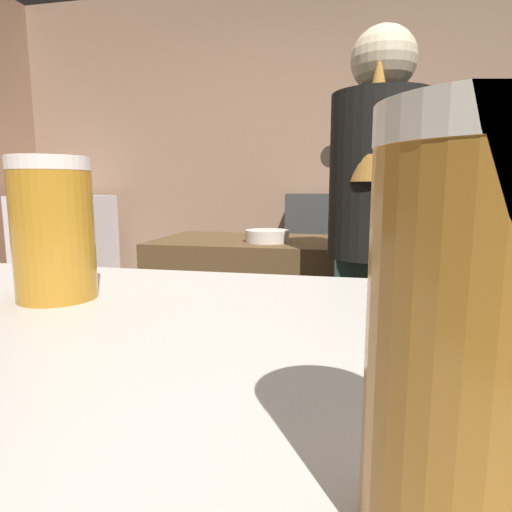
{
  "coord_description": "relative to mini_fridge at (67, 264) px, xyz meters",
  "views": [
    {
      "loc": [
        0.21,
        -1.36,
        1.17
      ],
      "look_at": [
        0.08,
        -0.75,
        1.07
      ],
      "focal_mm": 30.72,
      "sensor_mm": 36.0,
      "label": 1
    }
  ],
  "objects": [
    {
      "name": "wall_back",
      "position": [
        2.03,
        0.45,
        0.8
      ],
      "size": [
        5.2,
        0.1,
        2.7
      ],
      "primitive_type": "cube",
      "color": "#9A765C",
      "rests_on": "ground"
    },
    {
      "name": "prep_counter",
      "position": [
        2.38,
        -1.06,
        -0.09
      ],
      "size": [
        2.1,
        0.6,
        0.92
      ],
      "primitive_type": "cube",
      "color": "brown",
      "rests_on": "ground"
    },
    {
      "name": "back_shelf",
      "position": [
        2.26,
        0.17,
        0.01
      ],
      "size": [
        0.94,
        0.36,
        1.12
      ],
      "primitive_type": "cube",
      "color": "#3C3E3D",
      "rests_on": "ground"
    },
    {
      "name": "mini_fridge",
      "position": [
        0.0,
        0.0,
        0.0
      ],
      "size": [
        0.64,
        0.58,
        1.1
      ],
      "color": "white",
      "rests_on": "ground"
    },
    {
      "name": "bartender",
      "position": [
        2.34,
        -1.51,
        0.43
      ],
      "size": [
        0.47,
        0.54,
        1.7
      ],
      "rotation": [
        0.0,
        0.0,
        1.39
      ],
      "color": "#243736",
      "rests_on": "ground"
    },
    {
      "name": "knife_block",
      "position": [
        2.76,
        -1.14,
        0.47
      ],
      "size": [
        0.1,
        0.08,
        0.29
      ],
      "color": "#855F42",
      "rests_on": "prep_counter"
    },
    {
      "name": "mixing_bowl",
      "position": [
        1.88,
        -1.15,
        0.4
      ],
      "size": [
        0.2,
        0.2,
        0.06
      ],
      "primitive_type": "cylinder",
      "color": "beige",
      "rests_on": "prep_counter"
    },
    {
      "name": "chefs_knife",
      "position": [
        2.62,
        -1.11,
        0.37
      ],
      "size": [
        0.24,
        0.07,
        0.01
      ],
      "primitive_type": "cube",
      "rotation": [
        0.0,
        0.0,
        -0.16
      ],
      "color": "silver",
      "rests_on": "prep_counter"
    },
    {
      "name": "pint_glass_near",
      "position": [
        2.28,
        -2.97,
        0.57
      ],
      "size": [
        0.07,
        0.07,
        0.14
      ],
      "color": "#A96D26",
      "rests_on": "bar_counter"
    },
    {
      "name": "pint_glass_far",
      "position": [
        1.94,
        -2.71,
        0.57
      ],
      "size": [
        0.08,
        0.08,
        0.15
      ],
      "color": "#BF7F23",
      "rests_on": "bar_counter"
    },
    {
      "name": "bottle_soy",
      "position": [
        2.67,
        0.22,
        0.66
      ],
      "size": [
        0.06,
        0.06,
        0.22
      ],
      "color": "#2C5998",
      "rests_on": "back_shelf"
    },
    {
      "name": "bottle_olive_oil",
      "position": [
        2.24,
        0.09,
        0.66
      ],
      "size": [
        0.06,
        0.06,
        0.23
      ],
      "color": "#D4CA77",
      "rests_on": "back_shelf"
    },
    {
      "name": "bottle_hot_sauce",
      "position": [
        2.6,
        0.08,
        0.66
      ],
      "size": [
        0.06,
        0.06,
        0.22
      ],
      "color": "red",
      "rests_on": "back_shelf"
    },
    {
      "name": "bottle_vinegar",
      "position": [
        2.58,
        0.21,
        0.66
      ],
      "size": [
        0.07,
        0.07,
        0.22
      ],
      "color": "red",
      "rests_on": "back_shelf"
    }
  ]
}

